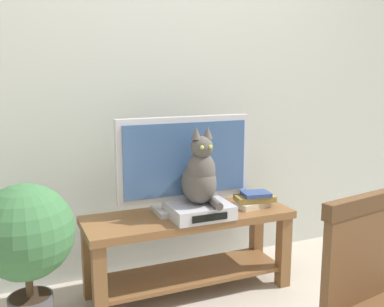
% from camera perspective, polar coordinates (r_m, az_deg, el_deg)
% --- Properties ---
extents(back_wall, '(7.00, 0.12, 2.80)m').
position_cam_1_polar(back_wall, '(2.87, -4.39, 12.52)').
color(back_wall, '#B7BCB2').
rests_on(back_wall, ground).
extents(tv_stand, '(1.22, 0.42, 0.49)m').
position_cam_1_polar(tv_stand, '(2.64, -0.43, -10.98)').
color(tv_stand, brown).
rests_on(tv_stand, ground).
extents(tv, '(0.81, 0.20, 0.56)m').
position_cam_1_polar(tv, '(2.56, -0.92, -1.25)').
color(tv, '#B7B7BC').
rests_on(tv, tv_stand).
extents(media_box, '(0.35, 0.30, 0.08)m').
position_cam_1_polar(media_box, '(2.53, 0.89, -7.31)').
color(media_box, '#BCBCC1').
rests_on(media_box, tv_stand).
extents(cat, '(0.19, 0.29, 0.44)m').
position_cam_1_polar(cat, '(2.46, 1.06, -2.81)').
color(cat, '#514C47').
rests_on(cat, media_box).
extents(book_stack, '(0.25, 0.17, 0.09)m').
position_cam_1_polar(book_stack, '(2.73, 8.07, -5.92)').
color(book_stack, beige).
rests_on(book_stack, tv_stand).
extents(potted_plant, '(0.47, 0.47, 0.78)m').
position_cam_1_polar(potted_plant, '(2.29, -20.74, -10.46)').
color(potted_plant, '#47474C').
rests_on(potted_plant, ground).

